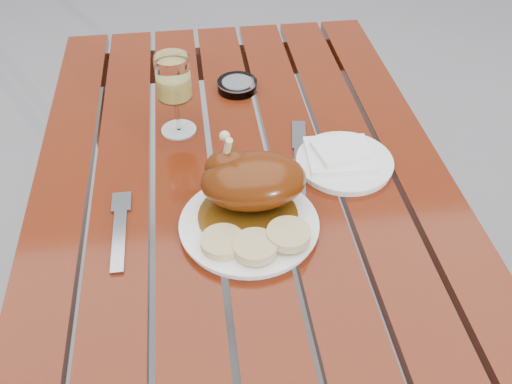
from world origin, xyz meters
TOP-DOWN VIEW (x-y plane):
  - ground at (0.00, 0.00)m, footprint 60.00×60.00m
  - table at (0.00, 0.00)m, footprint 0.80×1.20m
  - dinner_plate at (-0.01, -0.19)m, footprint 0.29×0.29m
  - roast_duck at (0.00, -0.13)m, footprint 0.20×0.18m
  - bread_dumplings at (-0.00, -0.24)m, footprint 0.18×0.09m
  - wine_glass at (-0.12, 0.12)m, footprint 0.07×0.07m
  - side_plate at (0.20, -0.04)m, footprint 0.21×0.21m
  - napkin at (0.19, -0.03)m, footprint 0.13×0.12m
  - ashtray at (0.02, 0.27)m, footprint 0.12×0.12m
  - fork at (-0.23, -0.17)m, footprint 0.02×0.18m
  - knife at (0.11, -0.02)m, footprint 0.06×0.21m

SIDE VIEW (x-z plane):
  - ground at x=0.00m, z-range 0.00..0.00m
  - table at x=0.00m, z-range 0.00..0.75m
  - fork at x=-0.23m, z-range 0.75..0.76m
  - knife at x=0.11m, z-range 0.75..0.76m
  - side_plate at x=0.20m, z-range 0.75..0.77m
  - dinner_plate at x=-0.01m, z-range 0.75..0.77m
  - ashtray at x=0.02m, z-range 0.75..0.77m
  - napkin at x=0.19m, z-range 0.77..0.78m
  - bread_dumplings at x=0.00m, z-range 0.77..0.79m
  - roast_duck at x=0.00m, z-range 0.75..0.88m
  - wine_glass at x=-0.12m, z-range 0.75..0.92m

